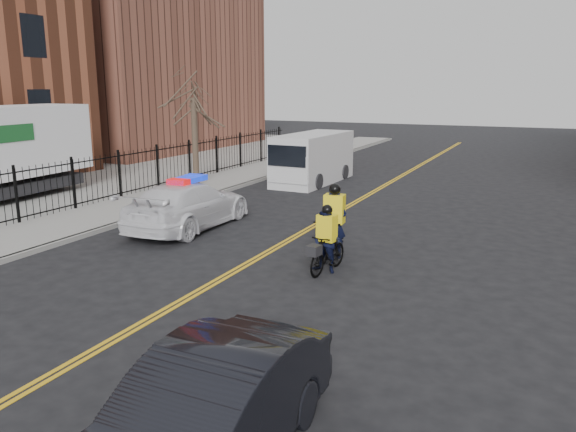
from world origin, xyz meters
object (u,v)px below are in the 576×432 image
Objects in this scene: police_cruiser at (189,205)px; dark_sedan at (205,418)px; cyclist_near at (334,232)px; cyclist_far at (326,246)px; cargo_van at (312,159)px.

police_cruiser is 12.49m from dark_sedan.
cyclist_near is at bearing 99.82° from dark_sedan.
police_cruiser is at bearing 166.04° from cyclist_far.
dark_sedan is 21.45m from cargo_van.
police_cruiser is 5.65m from cyclist_near.
cargo_van is (-7.13, 20.23, 0.41)m from dark_sedan.
cyclist_far is (5.84, -2.34, -0.09)m from police_cruiser.
cargo_van is 2.66× the size of cyclist_near.
dark_sedan is at bearing -68.88° from cargo_van.
cargo_van is 13.68m from cyclist_far.
police_cruiser is 10.12m from cargo_van.
dark_sedan is at bearing -84.69° from cyclist_near.
cargo_van reaches higher than dark_sedan.
police_cruiser is 2.51× the size of cyclist_near.
cyclist_near is (-1.77, 9.09, -0.04)m from dark_sedan.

